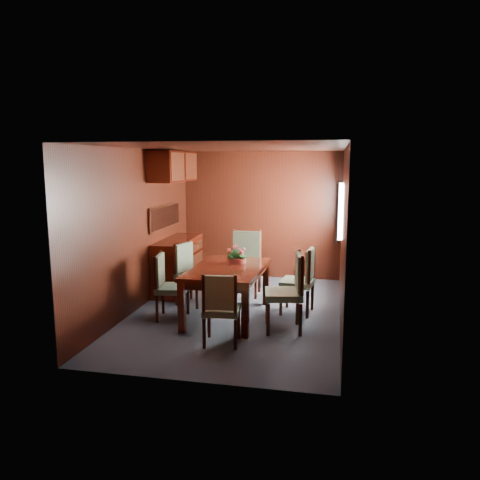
% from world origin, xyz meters
% --- Properties ---
extents(ground, '(4.50, 4.50, 0.00)m').
position_xyz_m(ground, '(0.00, 0.00, 0.00)').
color(ground, '#353C48').
rests_on(ground, ground).
extents(room_shell, '(3.06, 4.52, 2.41)m').
position_xyz_m(room_shell, '(-0.10, 0.33, 1.63)').
color(room_shell, black).
rests_on(room_shell, ground).
extents(sideboard, '(0.48, 1.40, 0.90)m').
position_xyz_m(sideboard, '(-1.25, 1.00, 0.45)').
color(sideboard, black).
rests_on(sideboard, ground).
extents(dining_table, '(1.03, 1.60, 0.73)m').
position_xyz_m(dining_table, '(-0.08, -0.23, 0.63)').
color(dining_table, black).
rests_on(dining_table, ground).
extents(chair_left_near, '(0.49, 0.50, 0.94)m').
position_xyz_m(chair_left_near, '(-0.91, -0.44, 0.52)').
color(chair_left_near, black).
rests_on(chair_left_near, ground).
extents(chair_left_far, '(0.55, 0.57, 0.97)m').
position_xyz_m(chair_left_far, '(-0.82, 0.32, 0.54)').
color(chair_left_far, black).
rests_on(chair_left_far, ground).
extents(chair_right_near, '(0.56, 0.57, 1.05)m').
position_xyz_m(chair_right_near, '(0.84, -0.57, 0.58)').
color(chair_right_near, black).
rests_on(chair_right_near, ground).
extents(chair_right_far, '(0.50, 0.52, 0.99)m').
position_xyz_m(chair_right_far, '(0.95, 0.17, 0.55)').
color(chair_right_far, black).
rests_on(chair_right_far, ground).
extents(chair_head, '(0.47, 0.46, 0.91)m').
position_xyz_m(chair_head, '(0.08, -1.26, 0.51)').
color(chair_head, black).
rests_on(chair_head, ground).
extents(chair_foot, '(0.51, 0.49, 1.07)m').
position_xyz_m(chair_foot, '(-0.07, 1.03, 0.59)').
color(chair_foot, black).
rests_on(chair_foot, ground).
extents(flower_centerpiece, '(0.29, 0.29, 0.29)m').
position_xyz_m(flower_centerpiece, '(-0.01, 0.08, 0.87)').
color(flower_centerpiece, '#AE4135').
rests_on(flower_centerpiece, dining_table).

